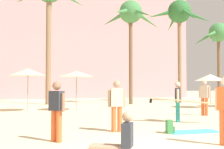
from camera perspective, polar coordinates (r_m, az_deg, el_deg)
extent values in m
cube|color=pink|center=(38.44, -6.61, 6.73)|extent=(25.57, 10.31, 14.80)
cylinder|color=brown|center=(23.29, 3.71, 3.30)|extent=(0.30, 0.30, 7.42)
sphere|color=#428447|center=(23.92, 3.69, 12.18)|extent=(1.85, 1.85, 1.85)
cone|color=#428447|center=(24.42, 7.01, 10.48)|extent=(2.34, 0.59, 1.53)
cone|color=#428447|center=(25.43, 3.33, 10.57)|extent=(0.98, 2.47, 1.04)
cone|color=#428447|center=(24.59, 0.34, 10.76)|extent=(1.94, 2.04, 1.23)
cone|color=#428447|center=(22.43, 1.83, 12.30)|extent=(2.02, 2.01, 1.03)
cone|color=#428447|center=(22.56, 6.01, 11.91)|extent=(1.01, 2.43, 1.26)
cylinder|color=#896B4C|center=(23.71, -12.37, 5.42)|extent=(0.42, 0.42, 9.21)
cone|color=#428447|center=(26.26, -11.96, 13.81)|extent=(0.84, 2.65, 1.45)
cylinder|color=brown|center=(28.68, 20.25, 1.43)|extent=(0.30, 0.30, 6.43)
sphere|color=#428447|center=(29.05, 20.17, 7.77)|extent=(1.77, 1.77, 1.77)
cone|color=#428447|center=(30.35, 19.48, 6.66)|extent=(1.10, 2.10, 1.08)
cone|color=#428447|center=(29.24, 17.55, 6.67)|extent=(1.68, 1.72, 1.35)
cone|color=#428447|center=(27.72, 18.88, 7.58)|extent=(2.04, 1.36, 0.98)
cylinder|color=#896B4C|center=(26.10, 13.14, 3.41)|extent=(0.34, 0.34, 8.00)
sphere|color=#2D6B33|center=(26.78, 13.07, 11.96)|extent=(2.03, 2.03, 2.03)
cone|color=#2D6B33|center=(27.49, 16.46, 10.81)|extent=(2.67, 0.57, 1.19)
cone|color=#2D6B33|center=(28.16, 11.76, 9.99)|extent=(0.71, 2.58, 1.61)
cone|color=#2D6B33|center=(25.93, 9.54, 11.56)|extent=(2.66, 0.48, 1.16)
cone|color=#2D6B33|center=(25.19, 14.78, 11.39)|extent=(0.56, 2.55, 1.65)
cylinder|color=gray|center=(17.43, -7.00, -3.19)|extent=(0.06, 0.06, 2.38)
cone|color=beige|center=(17.44, -6.98, 0.13)|extent=(2.08, 2.08, 0.35)
cylinder|color=gray|center=(20.39, 18.75, -3.10)|extent=(0.06, 0.06, 2.26)
cone|color=beige|center=(20.39, 18.72, -0.56)|extent=(2.08, 2.08, 0.45)
cylinder|color=gray|center=(17.38, -16.22, -2.94)|extent=(0.06, 0.06, 2.49)
cone|color=beige|center=(17.40, -16.18, 0.48)|extent=(2.10, 2.10, 0.41)
cube|color=#4CC6D6|center=(10.03, 15.70, -10.77)|extent=(1.78, 0.83, 0.01)
cube|color=#3D8949|center=(9.55, 11.19, -10.02)|extent=(0.24, 0.33, 0.42)
cube|color=#316D3A|center=(9.59, 11.90, -10.48)|extent=(0.10, 0.22, 0.18)
cylinder|color=teal|center=(12.56, 12.76, -7.10)|extent=(0.21, 0.21, 0.85)
cylinder|color=teal|center=(12.36, 12.80, -7.18)|extent=(0.21, 0.21, 0.85)
cube|color=#333842|center=(12.42, 12.76, -3.88)|extent=(0.37, 0.46, 0.57)
sphere|color=beige|center=(12.41, 12.74, -1.92)|extent=(0.32, 0.32, 0.24)
cylinder|color=beige|center=(12.67, 12.71, -4.00)|extent=(0.13, 0.13, 0.54)
cylinder|color=beige|center=(12.17, 12.80, -4.09)|extent=(0.13, 0.13, 0.54)
ellipsoid|color=beige|center=(12.16, 13.44, -5.01)|extent=(2.83, 1.82, 0.31)
ellipsoid|color=maroon|center=(12.16, 13.44, -5.01)|extent=(2.85, 1.85, 0.28)
cube|color=black|center=(12.25, 7.62, -5.14)|extent=(0.11, 0.07, 0.19)
cylinder|color=orange|center=(8.06, 20.91, -9.70)|extent=(0.22, 0.22, 0.90)
cylinder|color=beige|center=(8.06, 19.86, -4.64)|extent=(0.14, 0.14, 0.56)
cylinder|color=orange|center=(8.03, -10.36, -10.00)|extent=(0.22, 0.22, 0.85)
cylinder|color=orange|center=(8.17, -11.35, -9.85)|extent=(0.22, 0.22, 0.85)
cube|color=#333842|center=(8.03, -10.82, -5.06)|extent=(0.42, 0.45, 0.53)
sphere|color=#936B51|center=(8.02, -10.80, -2.18)|extent=(0.34, 0.34, 0.24)
cylinder|color=#936B51|center=(7.86, -9.57, -5.40)|extent=(0.14, 0.14, 0.50)
cylinder|color=#936B51|center=(8.22, -12.03, -5.24)|extent=(0.14, 0.14, 0.50)
cylinder|color=orange|center=(9.62, 0.35, -8.76)|extent=(0.18, 0.18, 0.83)
cylinder|color=orange|center=(9.65, 1.54, -8.74)|extent=(0.18, 0.18, 0.83)
cube|color=beige|center=(9.58, 0.95, -4.52)|extent=(0.42, 0.27, 0.59)
sphere|color=tan|center=(9.57, 0.94, -1.91)|extent=(0.27, 0.27, 0.24)
cylinder|color=tan|center=(9.54, -0.54, -4.74)|extent=(0.11, 0.11, 0.56)
cylinder|color=tan|center=(9.63, 2.42, -4.72)|extent=(0.11, 0.11, 0.56)
cylinder|color=orange|center=(15.43, 17.39, -6.03)|extent=(0.22, 0.22, 0.89)
cylinder|color=orange|center=(15.34, 18.06, -6.04)|extent=(0.22, 0.22, 0.89)
cube|color=beige|center=(15.35, 17.69, -3.24)|extent=(0.40, 0.46, 0.61)
sphere|color=#D1A889|center=(15.35, 17.68, -1.57)|extent=(0.33, 0.33, 0.24)
cylinder|color=#D1A889|center=(15.46, 16.86, -3.37)|extent=(0.14, 0.14, 0.58)
cylinder|color=#D1A889|center=(15.24, 18.55, -3.37)|extent=(0.14, 0.14, 0.58)
cylinder|color=tan|center=(6.84, -0.84, -14.38)|extent=(0.84, 0.57, 0.16)
cylinder|color=tan|center=(7.02, -0.42, -14.04)|extent=(0.84, 0.57, 0.16)
cube|color=#333842|center=(6.78, 3.03, -11.77)|extent=(0.39, 0.46, 0.55)
sphere|color=tan|center=(6.72, 3.02, -8.28)|extent=(0.33, 0.33, 0.24)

